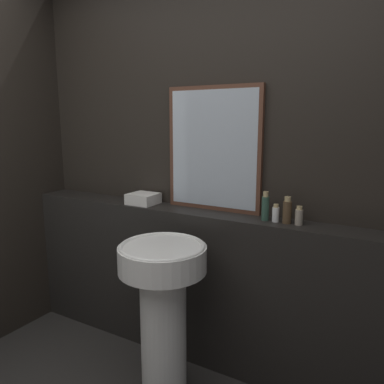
{
  "coord_description": "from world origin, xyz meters",
  "views": [
    {
      "loc": [
        1.09,
        -0.52,
        1.52
      ],
      "look_at": [
        0.03,
        1.33,
        1.12
      ],
      "focal_mm": 35.0,
      "sensor_mm": 36.0,
      "label": 1
    }
  ],
  "objects_px": {
    "shampoo_bottle": "(265,207)",
    "mirror": "(214,149)",
    "pedestal_sink": "(163,302)",
    "conditioner_bottle": "(276,214)",
    "towel_stack": "(143,199)",
    "lotion_bottle": "(287,211)",
    "body_wash_bottle": "(299,216)"
  },
  "relations": [
    {
      "from": "shampoo_bottle",
      "to": "mirror",
      "type": "bearing_deg",
      "value": 166.45
    },
    {
      "from": "pedestal_sink",
      "to": "conditioner_bottle",
      "type": "bearing_deg",
      "value": 41.97
    },
    {
      "from": "mirror",
      "to": "towel_stack",
      "type": "bearing_deg",
      "value": -169.38
    },
    {
      "from": "towel_stack",
      "to": "lotion_bottle",
      "type": "relative_size",
      "value": 1.25
    },
    {
      "from": "shampoo_bottle",
      "to": "towel_stack",
      "type": "bearing_deg",
      "value": 180.0
    },
    {
      "from": "conditioner_bottle",
      "to": "lotion_bottle",
      "type": "bearing_deg",
      "value": 0.0
    },
    {
      "from": "conditioner_bottle",
      "to": "body_wash_bottle",
      "type": "relative_size",
      "value": 0.98
    },
    {
      "from": "mirror",
      "to": "conditioner_bottle",
      "type": "height_order",
      "value": "mirror"
    },
    {
      "from": "pedestal_sink",
      "to": "mirror",
      "type": "height_order",
      "value": "mirror"
    },
    {
      "from": "mirror",
      "to": "conditioner_bottle",
      "type": "relative_size",
      "value": 7.56
    },
    {
      "from": "conditioner_bottle",
      "to": "body_wash_bottle",
      "type": "height_order",
      "value": "body_wash_bottle"
    },
    {
      "from": "pedestal_sink",
      "to": "mirror",
      "type": "distance_m",
      "value": 0.94
    },
    {
      "from": "pedestal_sink",
      "to": "lotion_bottle",
      "type": "bearing_deg",
      "value": 38.42
    },
    {
      "from": "conditioner_bottle",
      "to": "lotion_bottle",
      "type": "height_order",
      "value": "lotion_bottle"
    },
    {
      "from": "shampoo_bottle",
      "to": "body_wash_bottle",
      "type": "relative_size",
      "value": 1.6
    },
    {
      "from": "lotion_bottle",
      "to": "body_wash_bottle",
      "type": "relative_size",
      "value": 1.44
    },
    {
      "from": "towel_stack",
      "to": "shampoo_bottle",
      "type": "relative_size",
      "value": 1.12
    },
    {
      "from": "pedestal_sink",
      "to": "conditioner_bottle",
      "type": "xyz_separation_m",
      "value": [
        0.47,
        0.42,
        0.46
      ]
    },
    {
      "from": "mirror",
      "to": "conditioner_bottle",
      "type": "xyz_separation_m",
      "value": [
        0.43,
        -0.09,
        -0.33
      ]
    },
    {
      "from": "pedestal_sink",
      "to": "towel_stack",
      "type": "distance_m",
      "value": 0.76
    },
    {
      "from": "conditioner_bottle",
      "to": "lotion_bottle",
      "type": "xyz_separation_m",
      "value": [
        0.06,
        0.0,
        0.02
      ]
    },
    {
      "from": "pedestal_sink",
      "to": "towel_stack",
      "type": "bearing_deg",
      "value": 136.18
    },
    {
      "from": "conditioner_bottle",
      "to": "lotion_bottle",
      "type": "distance_m",
      "value": 0.07
    },
    {
      "from": "mirror",
      "to": "towel_stack",
      "type": "distance_m",
      "value": 0.6
    },
    {
      "from": "conditioner_bottle",
      "to": "shampoo_bottle",
      "type": "bearing_deg",
      "value": 180.0
    },
    {
      "from": "mirror",
      "to": "lotion_bottle",
      "type": "height_order",
      "value": "mirror"
    },
    {
      "from": "pedestal_sink",
      "to": "shampoo_bottle",
      "type": "xyz_separation_m",
      "value": [
        0.41,
        0.42,
        0.49
      ]
    },
    {
      "from": "mirror",
      "to": "lotion_bottle",
      "type": "distance_m",
      "value": 0.59
    },
    {
      "from": "mirror",
      "to": "lotion_bottle",
      "type": "bearing_deg",
      "value": -10.26
    },
    {
      "from": "mirror",
      "to": "body_wash_bottle",
      "type": "xyz_separation_m",
      "value": [
        0.56,
        -0.09,
        -0.33
      ]
    },
    {
      "from": "body_wash_bottle",
      "to": "lotion_bottle",
      "type": "bearing_deg",
      "value": -180.0
    },
    {
      "from": "shampoo_bottle",
      "to": "body_wash_bottle",
      "type": "height_order",
      "value": "shampoo_bottle"
    }
  ]
}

